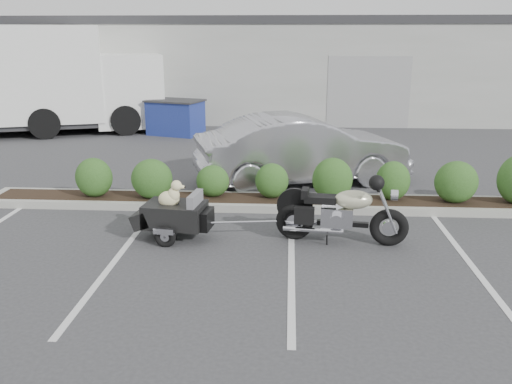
# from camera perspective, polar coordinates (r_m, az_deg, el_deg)

# --- Properties ---
(ground) EXTENTS (90.00, 90.00, 0.00)m
(ground) POSITION_cam_1_polar(r_m,az_deg,el_deg) (8.95, -4.00, -5.65)
(ground) COLOR #38383A
(ground) RESTS_ON ground
(planter_kerb) EXTENTS (12.00, 1.00, 0.15)m
(planter_kerb) POSITION_cam_1_polar(r_m,az_deg,el_deg) (10.93, 2.70, -1.11)
(planter_kerb) COLOR #9E9E93
(planter_kerb) RESTS_ON ground
(building) EXTENTS (26.00, 10.00, 4.00)m
(building) POSITION_cam_1_polar(r_m,az_deg,el_deg) (25.29, 1.02, 13.22)
(building) COLOR #9EA099
(building) RESTS_ON ground
(motorcycle) EXTENTS (2.18, 0.81, 1.25)m
(motorcycle) POSITION_cam_1_polar(r_m,az_deg,el_deg) (9.00, 8.94, -2.29)
(motorcycle) COLOR black
(motorcycle) RESTS_ON ground
(pet_trailer) EXTENTS (1.76, 0.99, 1.04)m
(pet_trailer) POSITION_cam_1_polar(r_m,az_deg,el_deg) (9.20, -8.60, -2.27)
(pet_trailer) COLOR black
(pet_trailer) RESTS_ON ground
(sedan) EXTENTS (5.10, 3.14, 1.59)m
(sedan) POSITION_cam_1_polar(r_m,az_deg,el_deg) (12.49, 4.88, 4.47)
(sedan) COLOR #B0AFB6
(sedan) RESTS_ON ground
(dumpster) EXTENTS (2.11, 1.74, 1.19)m
(dumpster) POSITION_cam_1_polar(r_m,az_deg,el_deg) (19.01, -8.46, 7.82)
(dumpster) COLOR navy
(dumpster) RESTS_ON ground
(delivery_truck) EXTENTS (8.31, 4.93, 3.63)m
(delivery_truck) POSITION_cam_1_polar(r_m,az_deg,el_deg) (20.39, -20.84, 10.73)
(delivery_truck) COLOR white
(delivery_truck) RESTS_ON ground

